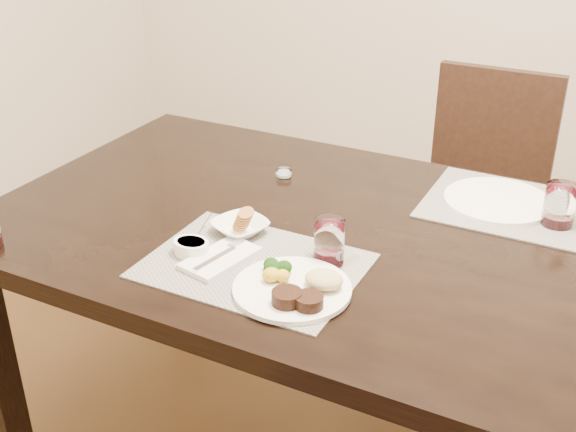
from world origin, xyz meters
The scene contains 13 objects.
dining_table centered at (0.00, 0.00, 0.67)m, with size 2.00×1.00×0.75m.
chair_far centered at (0.00, 0.93, 0.50)m, with size 0.42×0.42×0.90m.
placemat_near centered at (-0.24, -0.24, 0.75)m, with size 0.46×0.34×0.00m, color gray.
placemat_far centered at (0.22, 0.31, 0.75)m, with size 0.46×0.34×0.00m, color gray.
dinner_plate centered at (-0.10, -0.29, 0.77)m, with size 0.24×0.24×0.04m.
napkin_fork centered at (-0.31, -0.25, 0.76)m, with size 0.13×0.19×0.02m.
steak_knife centered at (-0.07, -0.26, 0.76)m, with size 0.06×0.24×0.01m.
cracker_bowl centered at (-0.34, -0.12, 0.77)m, with size 0.16×0.16×0.05m.
sauce_ramekin centered at (-0.38, -0.26, 0.77)m, with size 0.08×0.12×0.07m.
wine_glass_near centered at (-0.10, -0.14, 0.80)m, with size 0.07×0.07×0.09m.
far_plate centered at (0.16, 0.31, 0.76)m, with size 0.27×0.27×0.01m, color white.
wine_glass_far centered at (0.32, 0.26, 0.80)m, with size 0.07×0.07×0.10m.
salt_cellar centered at (-0.40, 0.22, 0.76)m, with size 0.04×0.04×0.02m.
Camera 1 is at (0.44, -1.40, 1.56)m, focal length 45.00 mm.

